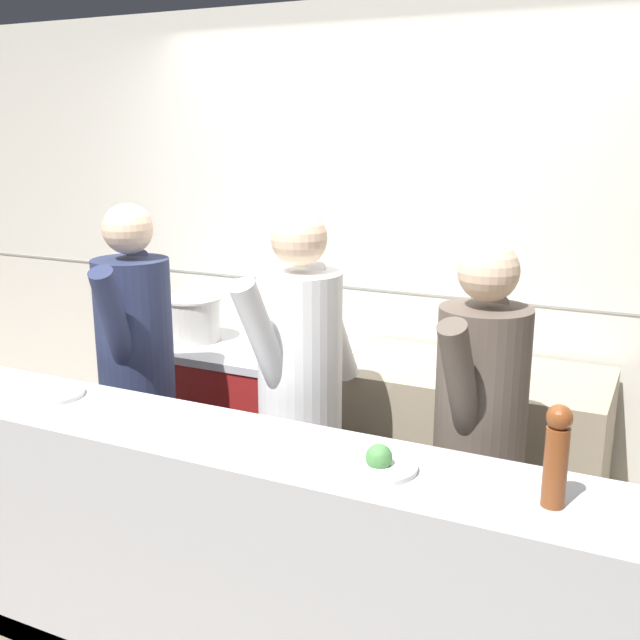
# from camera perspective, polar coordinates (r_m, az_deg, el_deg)

# --- Properties ---
(ground_plane) EXTENTS (14.00, 14.00, 0.00)m
(ground_plane) POSITION_cam_1_polar(r_m,az_deg,el_deg) (3.34, -4.88, -21.96)
(ground_plane) COLOR #7F705B
(wall_back_tiled) EXTENTS (8.00, 0.06, 2.60)m
(wall_back_tiled) POSITION_cam_1_polar(r_m,az_deg,el_deg) (3.95, 4.61, 4.51)
(wall_back_tiled) COLOR silver
(wall_back_tiled) RESTS_ON ground_plane
(oven_range) EXTENTS (1.20, 0.71, 0.88)m
(oven_range) POSITION_cam_1_polar(r_m,az_deg,el_deg) (4.10, -5.77, -7.66)
(oven_range) COLOR maroon
(oven_range) RESTS_ON ground_plane
(prep_counter) EXTENTS (1.20, 0.65, 0.90)m
(prep_counter) POSITION_cam_1_polar(r_m,az_deg,el_deg) (3.66, 11.32, -10.57)
(prep_counter) COLOR gray
(prep_counter) RESTS_ON ground_plane
(pass_counter) EXTENTS (2.91, 0.45, 0.95)m
(pass_counter) POSITION_cam_1_polar(r_m,az_deg,el_deg) (2.86, -7.97, -17.43)
(pass_counter) COLOR #B7BABF
(pass_counter) RESTS_ON ground_plane
(stock_pot) EXTENTS (0.33, 0.33, 0.23)m
(stock_pot) POSITION_cam_1_polar(r_m,az_deg,el_deg) (4.03, -9.78, 0.20)
(stock_pot) COLOR beige
(stock_pot) RESTS_ON oven_range
(sauce_pot) EXTENTS (0.26, 0.26, 0.15)m
(sauce_pot) POSITION_cam_1_polar(r_m,az_deg,el_deg) (3.80, -1.95, -1.11)
(sauce_pot) COLOR #2D2D33
(sauce_pot) RESTS_ON oven_range
(mixing_bowl_steel) EXTENTS (0.24, 0.24, 0.09)m
(mixing_bowl_steel) POSITION_cam_1_polar(r_m,az_deg,el_deg) (3.57, 7.56, -2.50)
(mixing_bowl_steel) COLOR #B7BABF
(mixing_bowl_steel) RESTS_ON prep_counter
(plated_dish_main) EXTENTS (0.25, 0.25, 0.02)m
(plated_dish_main) POSITION_cam_1_polar(r_m,az_deg,el_deg) (3.14, -19.80, -5.32)
(plated_dish_main) COLOR white
(plated_dish_main) RESTS_ON pass_counter
(plated_dish_appetiser) EXTENTS (0.24, 0.24, 0.08)m
(plated_dish_appetiser) POSITION_cam_1_polar(r_m,az_deg,el_deg) (2.35, 4.50, -10.83)
(plated_dish_appetiser) COLOR white
(plated_dish_appetiser) RESTS_ON pass_counter
(pepper_mill) EXTENTS (0.07, 0.07, 0.30)m
(pepper_mill) POSITION_cam_1_polar(r_m,az_deg,el_deg) (2.18, 17.58, -9.69)
(pepper_mill) COLOR brown
(pepper_mill) RESTS_ON pass_counter
(chef_head_cook) EXTENTS (0.43, 0.72, 1.67)m
(chef_head_cook) POSITION_cam_1_polar(r_m,az_deg,el_deg) (3.48, -13.80, -3.54)
(chef_head_cook) COLOR black
(chef_head_cook) RESTS_ON ground_plane
(chef_sous) EXTENTS (0.41, 0.73, 1.67)m
(chef_sous) POSITION_cam_1_polar(r_m,az_deg,el_deg) (3.05, -1.52, -5.59)
(chef_sous) COLOR black
(chef_sous) RESTS_ON ground_plane
(chef_line) EXTENTS (0.36, 0.71, 1.61)m
(chef_line) POSITION_cam_1_polar(r_m,az_deg,el_deg) (2.79, 12.04, -8.69)
(chef_line) COLOR black
(chef_line) RESTS_ON ground_plane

